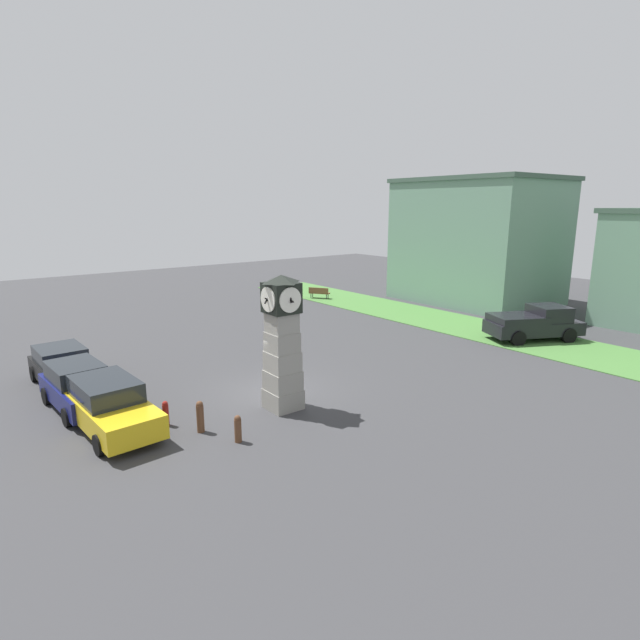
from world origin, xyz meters
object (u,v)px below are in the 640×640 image
at_px(bench, 319,292).
at_px(bollard_far_row, 200,416).
at_px(bollard_end_row, 238,428).
at_px(car_navy_sedan, 62,366).
at_px(pickup_truck, 534,323).
at_px(bollard_near_tower, 137,402).
at_px(car_near_tower, 79,386).
at_px(bollard_mid_row, 166,413).
at_px(car_by_building, 110,405).
at_px(clock_tower, 282,344).

bearing_deg(bench, bollard_far_row, -46.95).
distance_m(bollard_end_row, car_navy_sedan, 9.44).
xyz_separation_m(bollard_end_row, pickup_truck, (-0.84, 18.43, 0.49)).
distance_m(bollard_near_tower, car_navy_sedan, 5.22).
bearing_deg(car_navy_sedan, bollard_end_row, 19.27).
relative_size(bollard_near_tower, car_near_tower, 0.23).
height_order(bollard_far_row, pickup_truck, pickup_truck).
relative_size(bollard_near_tower, bollard_end_row, 1.10).
relative_size(bollard_mid_row, car_by_building, 0.18).
relative_size(clock_tower, bollard_end_row, 5.51).
distance_m(bollard_end_row, bench, 24.19).
height_order(clock_tower, bollard_end_row, clock_tower).
xyz_separation_m(bollard_far_row, car_by_building, (-1.94, -2.21, 0.30)).
relative_size(clock_tower, car_navy_sedan, 1.22).
bearing_deg(car_near_tower, bollard_mid_row, 29.48).
xyz_separation_m(car_navy_sedan, bench, (-8.60, 19.80, -0.24)).
bearing_deg(bollard_mid_row, bench, 129.83).
xyz_separation_m(bollard_near_tower, bollard_end_row, (3.87, 1.79, -0.05)).
height_order(car_navy_sedan, car_by_building, car_by_building).
relative_size(bollard_far_row, pickup_truck, 0.20).
xyz_separation_m(bollard_near_tower, car_navy_sedan, (-5.04, -1.32, 0.28)).
height_order(bollard_far_row, car_near_tower, car_near_tower).
height_order(bollard_far_row, bollard_end_row, bollard_far_row).
distance_m(clock_tower, bench, 21.54).
height_order(bollard_mid_row, bollard_end_row, bollard_end_row).
bearing_deg(bollard_end_row, bollard_far_row, -155.68).
distance_m(bollard_near_tower, bollard_mid_row, 1.45).
distance_m(bollard_end_row, car_near_tower, 6.65).
relative_size(car_navy_sedan, car_near_tower, 0.95).
distance_m(clock_tower, pickup_truck, 15.94).
distance_m(bollard_far_row, car_by_building, 2.96).
bearing_deg(bollard_near_tower, car_navy_sedan, -165.27).
relative_size(car_by_building, pickup_truck, 0.88).
bearing_deg(pickup_truck, car_near_tower, -102.99).
bearing_deg(bollard_near_tower, bench, 126.44).
distance_m(bollard_far_row, car_navy_sedan, 7.96).
relative_size(car_navy_sedan, pickup_truck, 0.75).
xyz_separation_m(clock_tower, bollard_far_row, (0.00, -3.17, -1.84)).
bearing_deg(car_navy_sedan, bollard_far_row, 18.33).
relative_size(car_by_building, bench, 2.86).
bearing_deg(car_by_building, bench, 126.08).
height_order(car_navy_sedan, pickup_truck, pickup_truck).
bearing_deg(bollard_mid_row, car_navy_sedan, -164.22).
bearing_deg(bollard_near_tower, car_by_building, -61.04).
height_order(clock_tower, car_near_tower, clock_tower).
height_order(pickup_truck, bench, pickup_truck).
bearing_deg(clock_tower, bollard_mid_row, -106.61).
distance_m(bollard_end_row, car_by_building, 4.36).
distance_m(bollard_far_row, bench, 23.67).
relative_size(bollard_mid_row, bollard_end_row, 0.98).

